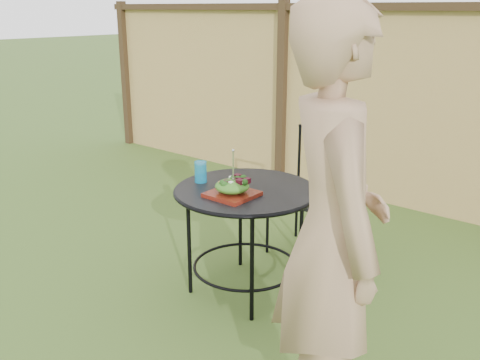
{
  "coord_description": "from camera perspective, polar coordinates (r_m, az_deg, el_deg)",
  "views": [
    {
      "loc": [
        1.98,
        -2.5,
        1.82
      ],
      "look_at": [
        -0.14,
        0.05,
        0.75
      ],
      "focal_mm": 40.0,
      "sensor_mm": 36.0,
      "label": 1
    }
  ],
  "objects": [
    {
      "name": "patio_chair",
      "position": [
        4.12,
        7.38,
        -0.89
      ],
      "size": [
        0.46,
        0.46,
        0.95
      ],
      "color": "black",
      "rests_on": "ground"
    },
    {
      "name": "diner",
      "position": [
        2.2,
        9.81,
        -6.02
      ],
      "size": [
        0.8,
        0.8,
        1.88
      ],
      "primitive_type": "imported",
      "rotation": [
        0.0,
        0.0,
        2.36
      ],
      "color": "#A17B5C",
      "rests_on": "ground"
    },
    {
      "name": "ground",
      "position": [
        3.67,
        1.18,
        -11.8
      ],
      "size": [
        60.0,
        60.0,
        0.0
      ],
      "primitive_type": "plane",
      "color": "#2C4917",
      "rests_on": "ground"
    },
    {
      "name": "fork",
      "position": [
        3.2,
        -0.72,
        1.51
      ],
      "size": [
        0.01,
        0.01,
        0.18
      ],
      "primitive_type": "cylinder",
      "color": "silver",
      "rests_on": "salad"
    },
    {
      "name": "fence",
      "position": [
        5.17,
        16.72,
        7.45
      ],
      "size": [
        8.0,
        0.12,
        1.9
      ],
      "color": "#D8BA6B",
      "rests_on": "ground"
    },
    {
      "name": "drinking_glass",
      "position": [
        3.52,
        -4.23,
        0.88
      ],
      "size": [
        0.08,
        0.08,
        0.14
      ],
      "primitive_type": "cylinder",
      "color": "#0E76A4",
      "rests_on": "patio_table"
    },
    {
      "name": "salad",
      "position": [
        3.24,
        -0.85,
        -0.66
      ],
      "size": [
        0.21,
        0.21,
        0.08
      ],
      "primitive_type": "ellipsoid",
      "color": "#235614",
      "rests_on": "salad_plate"
    },
    {
      "name": "salad_plate",
      "position": [
        3.26,
        -0.84,
        -1.53
      ],
      "size": [
        0.27,
        0.27,
        0.02
      ],
      "primitive_type": "cube",
      "color": "#4C0F0A",
      "rests_on": "patio_table"
    },
    {
      "name": "patio_table",
      "position": [
        3.45,
        0.61,
        -3.09
      ],
      "size": [
        0.92,
        0.92,
        0.72
      ],
      "color": "black",
      "rests_on": "ground"
    }
  ]
}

